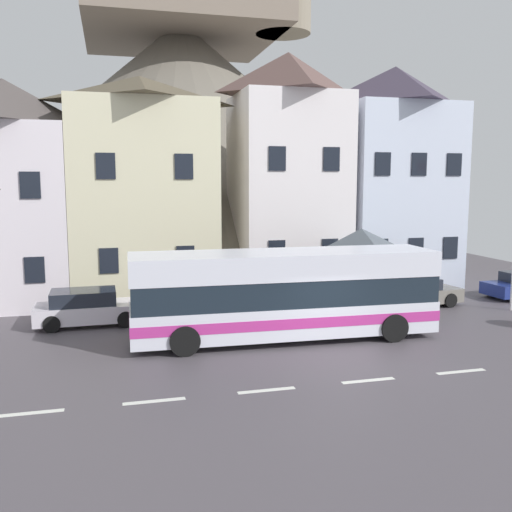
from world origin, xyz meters
TOP-DOWN VIEW (x-y plane):
  - ground_plane at (0.00, -0.00)m, footprint 40.00×60.00m
  - townhouse_00 at (-11.42, 12.09)m, footprint 5.40×6.25m
  - townhouse_01 at (-5.41, 12.02)m, footprint 6.59×6.11m
  - townhouse_02 at (1.79, 11.52)m, footprint 5.26×5.10m
  - townhouse_03 at (7.66, 11.60)m, footprint 5.80×5.27m
  - hilltop_castle at (-1.26, 28.92)m, footprint 41.62×41.62m
  - transit_bus at (-1.04, 2.97)m, footprint 10.90×2.98m
  - bus_shelter at (3.58, 6.59)m, footprint 3.60×3.60m
  - parked_car_01 at (-7.92, 6.80)m, footprint 4.11×1.98m
  - parked_car_02 at (6.01, 6.61)m, footprint 4.69×2.45m
  - pedestrian_00 at (5.11, 4.55)m, footprint 0.34×0.34m
  - pedestrian_01 at (3.32, 4.63)m, footprint 0.33×0.32m
  - pedestrian_02 at (5.31, 3.50)m, footprint 0.31×0.31m
  - public_bench at (5.94, 9.09)m, footprint 1.50×0.48m

SIDE VIEW (x-z plane):
  - ground_plane at x=0.00m, z-range -0.06..0.00m
  - public_bench at x=5.94m, z-range 0.03..0.90m
  - parked_car_02 at x=6.01m, z-range 0.00..1.26m
  - parked_car_01 at x=-7.92m, z-range -0.02..1.37m
  - pedestrian_01 at x=3.32m, z-range 0.02..1.63m
  - pedestrian_00 at x=5.11m, z-range 0.10..1.69m
  - pedestrian_02 at x=5.31m, z-range 0.10..1.78m
  - transit_bus at x=-1.04m, z-range 0.02..3.16m
  - bus_shelter at x=3.58m, z-range 1.18..4.76m
  - townhouse_00 at x=-11.42m, z-range 0.00..10.15m
  - townhouse_01 at x=-5.41m, z-range 0.00..10.51m
  - townhouse_03 at x=7.66m, z-range 0.00..11.49m
  - townhouse_02 at x=1.79m, z-range 0.00..11.87m
  - hilltop_castle at x=-1.26m, z-range -3.41..22.16m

